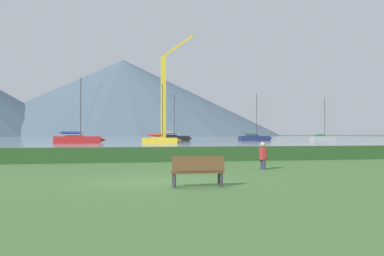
{
  "coord_description": "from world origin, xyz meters",
  "views": [
    {
      "loc": [
        -1.95,
        -15.34,
        1.63
      ],
      "look_at": [
        11.91,
        47.9,
        2.44
      ],
      "focal_mm": 42.42,
      "sensor_mm": 36.0,
      "label": 1
    }
  ],
  "objects_px": {
    "sailboat_slip_5": "(172,138)",
    "dock_crane": "(164,105)",
    "sailboat_slip_6": "(255,138)",
    "sailboat_slip_0": "(323,138)",
    "park_bench_near_path": "(198,170)",
    "person_seated_viewer": "(263,154)",
    "sailboat_slip_4": "(77,139)",
    "sailboat_slip_1": "(160,140)"
  },
  "relations": [
    {
      "from": "sailboat_slip_5",
      "to": "dock_crane",
      "type": "relative_size",
      "value": 0.52
    },
    {
      "from": "sailboat_slip_5",
      "to": "sailboat_slip_6",
      "type": "height_order",
      "value": "sailboat_slip_6"
    },
    {
      "from": "sailboat_slip_0",
      "to": "park_bench_near_path",
      "type": "distance_m",
      "value": 93.41
    },
    {
      "from": "person_seated_viewer",
      "to": "dock_crane",
      "type": "distance_m",
      "value": 58.85
    },
    {
      "from": "sailboat_slip_0",
      "to": "sailboat_slip_4",
      "type": "xyz_separation_m",
      "value": [
        -53.45,
        -15.78,
        0.17
      ]
    },
    {
      "from": "park_bench_near_path",
      "to": "dock_crane",
      "type": "relative_size",
      "value": 0.08
    },
    {
      "from": "sailboat_slip_5",
      "to": "person_seated_viewer",
      "type": "xyz_separation_m",
      "value": [
        -8.91,
        -75.74,
        -0.02
      ]
    },
    {
      "from": "sailboat_slip_5",
      "to": "sailboat_slip_4",
      "type": "bearing_deg",
      "value": -148.9
    },
    {
      "from": "sailboat_slip_6",
      "to": "person_seated_viewer",
      "type": "distance_m",
      "value": 83.49
    },
    {
      "from": "park_bench_near_path",
      "to": "sailboat_slip_6",
      "type": "bearing_deg",
      "value": 70.51
    },
    {
      "from": "sailboat_slip_6",
      "to": "park_bench_near_path",
      "type": "bearing_deg",
      "value": -113.3
    },
    {
      "from": "person_seated_viewer",
      "to": "dock_crane",
      "type": "height_order",
      "value": "dock_crane"
    },
    {
      "from": "sailboat_slip_4",
      "to": "sailboat_slip_6",
      "type": "distance_m",
      "value": 43.51
    },
    {
      "from": "sailboat_slip_4",
      "to": "person_seated_viewer",
      "type": "relative_size",
      "value": 8.81
    },
    {
      "from": "sailboat_slip_1",
      "to": "sailboat_slip_6",
      "type": "distance_m",
      "value": 32.78
    },
    {
      "from": "sailboat_slip_4",
      "to": "sailboat_slip_5",
      "type": "relative_size",
      "value": 1.11
    },
    {
      "from": "person_seated_viewer",
      "to": "dock_crane",
      "type": "bearing_deg",
      "value": 76.53
    },
    {
      "from": "sailboat_slip_4",
      "to": "sailboat_slip_6",
      "type": "xyz_separation_m",
      "value": [
        38.63,
        20.02,
        -0.05
      ]
    },
    {
      "from": "sailboat_slip_5",
      "to": "park_bench_near_path",
      "type": "relative_size",
      "value": 6.12
    },
    {
      "from": "sailboat_slip_0",
      "to": "park_bench_near_path",
      "type": "bearing_deg",
      "value": -123.96
    },
    {
      "from": "sailboat_slip_5",
      "to": "person_seated_viewer",
      "type": "bearing_deg",
      "value": -107.91
    },
    {
      "from": "sailboat_slip_5",
      "to": "park_bench_near_path",
      "type": "xyz_separation_m",
      "value": [
        -13.36,
        -81.77,
        -0.18
      ]
    },
    {
      "from": "sailboat_slip_0",
      "to": "dock_crane",
      "type": "relative_size",
      "value": 0.52
    },
    {
      "from": "sailboat_slip_6",
      "to": "dock_crane",
      "type": "distance_m",
      "value": 31.87
    },
    {
      "from": "sailboat_slip_0",
      "to": "sailboat_slip_1",
      "type": "relative_size",
      "value": 0.98
    },
    {
      "from": "sailboat_slip_5",
      "to": "sailboat_slip_6",
      "type": "relative_size",
      "value": 0.91
    },
    {
      "from": "dock_crane",
      "to": "sailboat_slip_6",
      "type": "bearing_deg",
      "value": 39.94
    },
    {
      "from": "sailboat_slip_6",
      "to": "sailboat_slip_1",
      "type": "bearing_deg",
      "value": -141.42
    },
    {
      "from": "person_seated_viewer",
      "to": "sailboat_slip_1",
      "type": "bearing_deg",
      "value": 77.34
    },
    {
      "from": "sailboat_slip_1",
      "to": "sailboat_slip_5",
      "type": "distance_m",
      "value": 19.32
    },
    {
      "from": "sailboat_slip_0",
      "to": "sailboat_slip_6",
      "type": "relative_size",
      "value": 0.91
    },
    {
      "from": "sailboat_slip_0",
      "to": "person_seated_viewer",
      "type": "bearing_deg",
      "value": -123.46
    },
    {
      "from": "person_seated_viewer",
      "to": "dock_crane",
      "type": "relative_size",
      "value": 0.07
    },
    {
      "from": "dock_crane",
      "to": "person_seated_viewer",
      "type": "bearing_deg",
      "value": -94.45
    },
    {
      "from": "sailboat_slip_4",
      "to": "park_bench_near_path",
      "type": "distance_m",
      "value": 64.72
    },
    {
      "from": "sailboat_slip_0",
      "to": "sailboat_slip_1",
      "type": "height_order",
      "value": "sailboat_slip_1"
    },
    {
      "from": "sailboat_slip_1",
      "to": "sailboat_slip_0",
      "type": "bearing_deg",
      "value": 26.13
    },
    {
      "from": "sailboat_slip_6",
      "to": "sailboat_slip_0",
      "type": "bearing_deg",
      "value": -17.92
    },
    {
      "from": "sailboat_slip_5",
      "to": "sailboat_slip_6",
      "type": "distance_m",
      "value": 19.81
    },
    {
      "from": "sailboat_slip_1",
      "to": "person_seated_viewer",
      "type": "bearing_deg",
      "value": -90.76
    },
    {
      "from": "person_seated_viewer",
      "to": "sailboat_slip_5",
      "type": "bearing_deg",
      "value": 74.27
    },
    {
      "from": "sailboat_slip_4",
      "to": "park_bench_near_path",
      "type": "bearing_deg",
      "value": -93.04
    }
  ]
}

